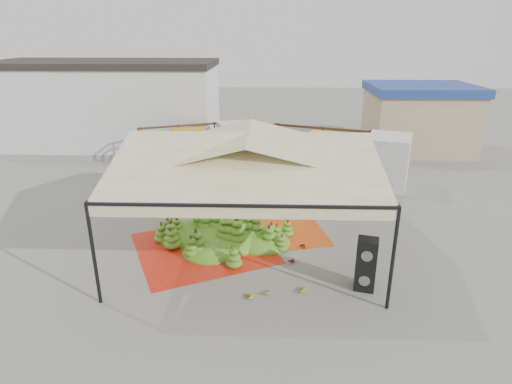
{
  "coord_description": "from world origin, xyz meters",
  "views": [
    {
      "loc": [
        0.72,
        -14.02,
        7.17
      ],
      "look_at": [
        0.2,
        1.5,
        1.3
      ],
      "focal_mm": 30.0,
      "sensor_mm": 36.0,
      "label": 1
    }
  ],
  "objects_px": {
    "truck_left": "(201,140)",
    "vendor": "(279,192)",
    "speaker_stack": "(366,264)",
    "banana_heap": "(225,226)",
    "truck_right": "(340,151)"
  },
  "relations": [
    {
      "from": "truck_left",
      "to": "truck_right",
      "type": "xyz_separation_m",
      "value": [
        7.47,
        -2.81,
        0.22
      ]
    },
    {
      "from": "banana_heap",
      "to": "speaker_stack",
      "type": "xyz_separation_m",
      "value": [
        4.44,
        -2.98,
        0.26
      ]
    },
    {
      "from": "truck_right",
      "to": "banana_heap",
      "type": "bearing_deg",
      "value": -106.72
    },
    {
      "from": "truck_left",
      "to": "truck_right",
      "type": "height_order",
      "value": "truck_right"
    },
    {
      "from": "truck_left",
      "to": "vendor",
      "type": "bearing_deg",
      "value": -79.63
    },
    {
      "from": "banana_heap",
      "to": "speaker_stack",
      "type": "distance_m",
      "value": 5.35
    },
    {
      "from": "vendor",
      "to": "truck_left",
      "type": "xyz_separation_m",
      "value": [
        -4.36,
        7.1,
        0.42
      ]
    },
    {
      "from": "banana_heap",
      "to": "truck_left",
      "type": "xyz_separation_m",
      "value": [
        -2.36,
        9.78,
        0.76
      ]
    },
    {
      "from": "banana_heap",
      "to": "vendor",
      "type": "bearing_deg",
      "value": 53.35
    },
    {
      "from": "banana_heap",
      "to": "truck_right",
      "type": "relative_size",
      "value": 0.68
    },
    {
      "from": "truck_left",
      "to": "speaker_stack",
      "type": "bearing_deg",
      "value": -83.1
    },
    {
      "from": "speaker_stack",
      "to": "truck_left",
      "type": "xyz_separation_m",
      "value": [
        -6.8,
        12.77,
        0.51
      ]
    },
    {
      "from": "truck_right",
      "to": "vendor",
      "type": "bearing_deg",
      "value": -106.44
    },
    {
      "from": "vendor",
      "to": "truck_left",
      "type": "relative_size",
      "value": 0.27
    },
    {
      "from": "banana_heap",
      "to": "truck_right",
      "type": "distance_m",
      "value": 8.7
    }
  ]
}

